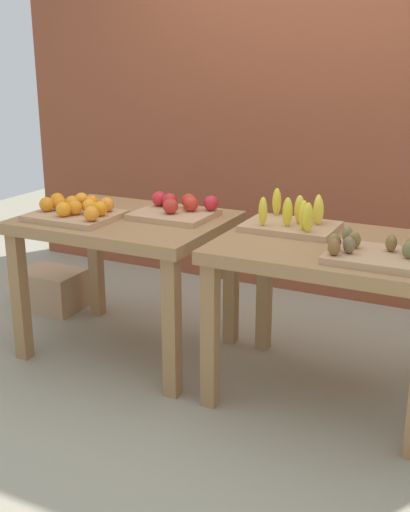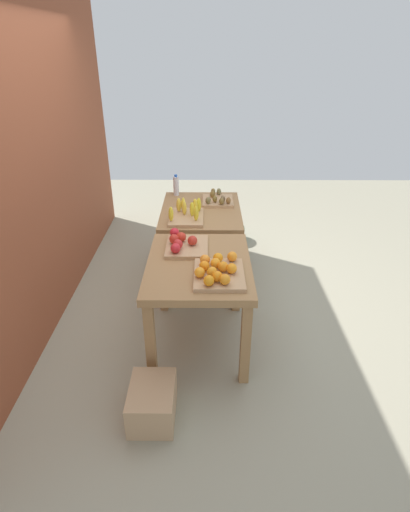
{
  "view_description": "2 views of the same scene",
  "coord_description": "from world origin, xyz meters",
  "px_view_note": "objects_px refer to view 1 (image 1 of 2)",
  "views": [
    {
      "loc": [
        1.25,
        -2.72,
        1.56
      ],
      "look_at": [
        -0.09,
        -0.02,
        0.62
      ],
      "focal_mm": 44.63,
      "sensor_mm": 36.0,
      "label": 1
    },
    {
      "loc": [
        -3.28,
        -0.06,
        2.26
      ],
      "look_at": [
        -0.09,
        -0.04,
        0.57
      ],
      "focal_mm": 28.35,
      "sensor_mm": 36.0,
      "label": 2
    }
  ],
  "objects_px": {
    "banana_crate": "(293,221)",
    "display_table_right": "(334,267)",
    "kiwi_bin": "(370,252)",
    "cardboard_produce_box": "(52,289)",
    "orange_bin": "(77,210)",
    "display_table_left": "(126,237)",
    "apple_bin": "(177,209)"
  },
  "relations": [
    {
      "from": "kiwi_bin",
      "to": "orange_bin",
      "type": "bearing_deg",
      "value": 178.69
    },
    {
      "from": "orange_bin",
      "to": "kiwi_bin",
      "type": "distance_m",
      "value": 1.52
    },
    {
      "from": "apple_bin",
      "to": "display_table_left",
      "type": "bearing_deg",
      "value": -151.96
    },
    {
      "from": "display_table_right",
      "to": "banana_crate",
      "type": "height_order",
      "value": "banana_crate"
    },
    {
      "from": "banana_crate",
      "to": "kiwi_bin",
      "type": "xyz_separation_m",
      "value": [
        0.44,
        -0.3,
        -0.01
      ]
    },
    {
      "from": "display_table_left",
      "to": "cardboard_produce_box",
      "type": "bearing_deg",
      "value": 159.29
    },
    {
      "from": "display_table_right",
      "to": "kiwi_bin",
      "type": "relative_size",
      "value": 2.82
    },
    {
      "from": "banana_crate",
      "to": "cardboard_produce_box",
      "type": "relative_size",
      "value": 1.1
    },
    {
      "from": "orange_bin",
      "to": "banana_crate",
      "type": "height_order",
      "value": "banana_crate"
    },
    {
      "from": "display_table_left",
      "to": "orange_bin",
      "type": "relative_size",
      "value": 2.31
    },
    {
      "from": "orange_bin",
      "to": "apple_bin",
      "type": "distance_m",
      "value": 0.52
    },
    {
      "from": "display_table_left",
      "to": "display_table_right",
      "type": "height_order",
      "value": "same"
    },
    {
      "from": "display_table_right",
      "to": "cardboard_produce_box",
      "type": "distance_m",
      "value": 2.01
    },
    {
      "from": "display_table_right",
      "to": "banana_crate",
      "type": "relative_size",
      "value": 2.36
    },
    {
      "from": "orange_bin",
      "to": "display_table_right",
      "type": "bearing_deg",
      "value": 5.96
    },
    {
      "from": "display_table_left",
      "to": "kiwi_bin",
      "type": "xyz_separation_m",
      "value": [
        1.31,
        -0.17,
        0.14
      ]
    },
    {
      "from": "orange_bin",
      "to": "kiwi_bin",
      "type": "bearing_deg",
      "value": -1.31
    },
    {
      "from": "display_table_left",
      "to": "kiwi_bin",
      "type": "distance_m",
      "value": 1.33
    },
    {
      "from": "banana_crate",
      "to": "display_table_left",
      "type": "bearing_deg",
      "value": -171.46
    },
    {
      "from": "banana_crate",
      "to": "orange_bin",
      "type": "bearing_deg",
      "value": -166.01
    },
    {
      "from": "orange_bin",
      "to": "cardboard_produce_box",
      "type": "distance_m",
      "value": 1.0
    },
    {
      "from": "display_table_left",
      "to": "orange_bin",
      "type": "bearing_deg",
      "value": -146.52
    },
    {
      "from": "display_table_left",
      "to": "kiwi_bin",
      "type": "height_order",
      "value": "kiwi_bin"
    },
    {
      "from": "display_table_left",
      "to": "cardboard_produce_box",
      "type": "height_order",
      "value": "display_table_left"
    },
    {
      "from": "display_table_right",
      "to": "kiwi_bin",
      "type": "height_order",
      "value": "kiwi_bin"
    },
    {
      "from": "cardboard_produce_box",
      "to": "display_table_left",
      "type": "bearing_deg",
      "value": -20.71
    },
    {
      "from": "cardboard_produce_box",
      "to": "kiwi_bin",
      "type": "bearing_deg",
      "value": -12.67
    },
    {
      "from": "display_table_right",
      "to": "orange_bin",
      "type": "xyz_separation_m",
      "value": [
        -1.33,
        -0.14,
        0.16
      ]
    },
    {
      "from": "display_table_left",
      "to": "cardboard_produce_box",
      "type": "distance_m",
      "value": 1.0
    },
    {
      "from": "banana_crate",
      "to": "display_table_right",
      "type": "bearing_deg",
      "value": -28.03
    },
    {
      "from": "banana_crate",
      "to": "kiwi_bin",
      "type": "height_order",
      "value": "banana_crate"
    },
    {
      "from": "display_table_right",
      "to": "apple_bin",
      "type": "xyz_separation_m",
      "value": [
        -0.88,
        0.13,
        0.15
      ]
    }
  ]
}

